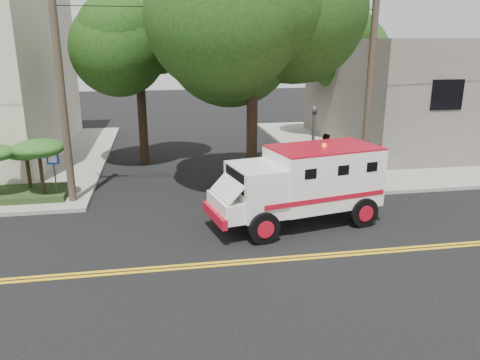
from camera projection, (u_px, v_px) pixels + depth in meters
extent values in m
plane|color=black|center=(244.00, 262.00, 13.27)|extent=(100.00, 100.00, 0.00)
cube|color=gray|center=(423.00, 144.00, 28.23)|extent=(17.00, 17.00, 0.15)
cube|color=#636155|center=(448.00, 91.00, 28.07)|extent=(14.00, 12.00, 6.00)
cylinder|color=#382D23|center=(61.00, 86.00, 16.73)|extent=(0.28, 0.28, 9.00)
cylinder|color=#382D23|center=(370.00, 80.00, 18.88)|extent=(0.28, 0.28, 9.00)
cylinder|color=black|center=(252.00, 107.00, 18.66)|extent=(0.44, 0.44, 7.00)
sphere|color=#103A10|center=(253.00, 14.00, 17.66)|extent=(5.32, 5.32, 5.32)
cylinder|color=black|center=(142.00, 109.00, 23.31)|extent=(0.44, 0.44, 5.60)
sphere|color=#103A10|center=(138.00, 50.00, 22.51)|extent=(3.92, 3.92, 3.92)
sphere|color=#103A10|center=(156.00, 41.00, 22.00)|extent=(3.36, 3.36, 3.36)
cylinder|color=black|center=(333.00, 93.00, 28.94)|extent=(0.44, 0.44, 5.95)
sphere|color=#103A10|center=(335.00, 43.00, 28.09)|extent=(4.20, 4.20, 4.20)
sphere|color=#103A10|center=(354.00, 35.00, 27.54)|extent=(3.60, 3.60, 3.60)
cylinder|color=#3F3F42|center=(313.00, 151.00, 18.67)|extent=(0.12, 0.12, 3.60)
imported|color=#3F3F42|center=(314.00, 118.00, 18.29)|extent=(0.15, 0.18, 0.90)
cylinder|color=#3F3F42|center=(55.00, 178.00, 17.81)|extent=(0.06, 0.06, 2.00)
cube|color=#0C33A5|center=(53.00, 158.00, 17.53)|extent=(0.45, 0.03, 0.45)
cube|color=#1E3314|center=(26.00, 194.00, 18.37)|extent=(3.20, 2.00, 0.24)
cylinder|color=black|center=(28.00, 171.00, 18.54)|extent=(0.14, 0.14, 1.36)
ellipsoid|color=#1F4C16|center=(26.00, 152.00, 18.32)|extent=(1.55, 1.55, 0.54)
cylinder|color=black|center=(41.00, 173.00, 17.76)|extent=(0.14, 0.14, 1.68)
ellipsoid|color=#1F4C16|center=(38.00, 148.00, 17.49)|extent=(1.91, 1.91, 0.66)
cube|color=white|center=(323.00, 176.00, 15.95)|extent=(3.95, 2.82, 1.93)
cube|color=white|center=(256.00, 189.00, 15.11)|extent=(1.86, 2.29, 1.57)
cube|color=black|center=(235.00, 179.00, 14.73)|extent=(0.38, 1.54, 0.64)
cube|color=white|center=(228.00, 206.00, 14.89)|extent=(1.19, 1.97, 0.64)
cube|color=#AC0D1F|center=(215.00, 215.00, 14.79)|extent=(0.57, 1.97, 0.32)
cube|color=#AC0D1F|center=(324.00, 147.00, 15.66)|extent=(3.95, 2.82, 0.06)
cylinder|color=black|center=(264.00, 228.00, 14.39)|extent=(1.05, 0.50, 1.01)
cylinder|color=black|center=(239.00, 207.00, 16.22)|extent=(1.05, 0.50, 1.01)
cylinder|color=black|center=(363.00, 212.00, 15.71)|extent=(1.05, 0.50, 1.01)
cylinder|color=black|center=(330.00, 194.00, 17.54)|extent=(1.05, 0.50, 1.01)
imported|color=gray|center=(382.00, 153.00, 22.12)|extent=(0.60, 0.41, 1.63)
imported|color=gray|center=(325.00, 151.00, 22.20)|extent=(1.05, 1.03, 1.71)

